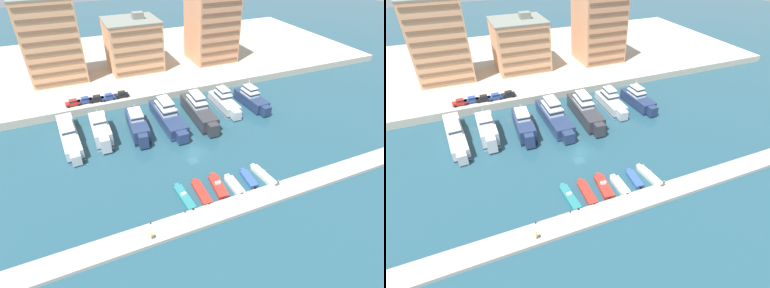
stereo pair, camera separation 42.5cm
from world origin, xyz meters
The scene contains 28 objects.
ground_plane centered at (0.00, 0.00, 0.00)m, with size 400.00×400.00×0.00m, color #234C5B.
quay_promenade centered at (0.00, 63.09, 1.14)m, with size 180.00×70.00×2.28m, color #BCB29E.
pier_dock centered at (0.00, -19.02, 0.37)m, with size 120.00×4.46×0.75m, color #A8A399.
yacht_silver_far_left centered at (-26.24, 16.25, 1.77)m, with size 5.10×21.79×6.19m.
yacht_silver_left centered at (-18.71, 14.74, 2.34)m, with size 4.18×15.12×7.33m.
yacht_navy_mid_left centered at (-9.68, 13.60, 2.25)m, with size 4.98×16.29×7.16m.
yacht_navy_center_left centered at (-1.03, 14.88, 2.27)m, with size 5.39×21.38×8.14m.
yacht_charcoal_center centered at (7.69, 14.05, 2.49)m, with size 5.26×20.70×8.53m.
yacht_silver_center_right centered at (16.91, 16.42, 2.08)m, with size 4.54×15.73×7.62m.
yacht_navy_mid_right centered at (25.14, 14.81, 2.06)m, with size 4.89×15.50×7.45m.
motorboat_teal_far_left centered at (-7.50, -13.17, 0.50)m, with size 2.18×7.92×1.36m.
motorboat_red_left centered at (-3.87, -13.11, 0.41)m, with size 2.05×7.80×0.86m.
motorboat_red_mid_left centered at (-0.08, -12.97, 0.53)m, with size 2.74×7.66×1.50m.
motorboat_cream_center_left centered at (3.19, -13.84, 0.39)m, with size 1.99×6.42×0.84m.
motorboat_blue_center centered at (6.92, -13.32, 0.43)m, with size 2.17×6.19×0.87m.
motorboat_cream_center_right centered at (10.39, -13.73, 0.44)m, with size 2.39×7.90×1.39m.
car_red_far_left centered at (-23.74, 30.79, 3.25)m, with size 4.18×2.08×1.80m.
car_blue_left centered at (-20.47, 31.04, 3.25)m, with size 4.16×2.03×1.80m.
car_black_mid_left centered at (-17.20, 30.71, 3.25)m, with size 4.18×2.08×1.80m.
car_blue_center_left centered at (-13.84, 30.51, 3.25)m, with size 4.18×2.08×1.80m.
car_black_center centered at (-9.99, 30.63, 3.25)m, with size 4.12×1.96×1.80m.
apartment_block_far_left centered at (-25.69, 51.21, 15.06)m, with size 17.04×12.41×27.43m.
apartment_block_left centered at (-0.29, 52.47, 10.60)m, with size 17.91×16.58×18.55m.
apartment_block_mid_left centered at (28.67, 50.00, 15.49)m, with size 15.96×15.61×28.30m.
pedestrian_near_edge centered at (10.90, -17.81, 1.67)m, with size 0.60×0.26×1.56m.
pedestrian_mid_deck centered at (-16.16, -20.16, 1.74)m, with size 0.32×0.64×1.68m.
bollard_west centered at (-15.53, -17.04, 1.07)m, with size 0.20×0.20×0.61m.
bollard_west_mid centered at (-8.97, -17.04, 1.07)m, with size 0.20×0.20×0.61m.
Camera 2 is at (-21.92, -51.90, 42.89)m, focal length 28.00 mm.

